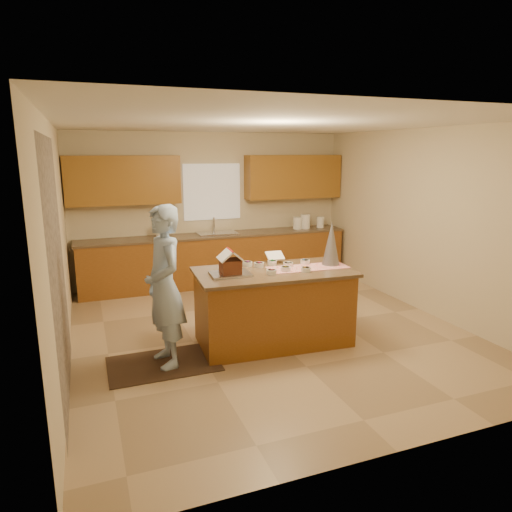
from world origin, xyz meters
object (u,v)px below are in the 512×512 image
(island_base, at_px, (273,308))
(boy, at_px, (164,287))
(gingerbread_house, at_px, (230,264))
(tinsel_tree, at_px, (331,244))

(island_base, distance_m, boy, 1.45)
(island_base, bearing_deg, gingerbread_house, -174.81)
(tinsel_tree, xyz_separation_m, boy, (-2.16, -0.15, -0.30))
(island_base, height_order, tinsel_tree, tinsel_tree)
(gingerbread_house, bearing_deg, island_base, 1.79)
(tinsel_tree, height_order, gingerbread_house, tinsel_tree)
(boy, bearing_deg, island_base, 87.51)
(boy, xyz_separation_m, gingerbread_house, (0.80, 0.13, 0.16))
(island_base, height_order, gingerbread_house, gingerbread_house)
(boy, height_order, gingerbread_house, boy)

